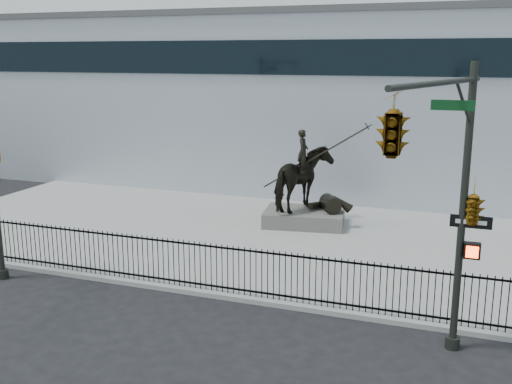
% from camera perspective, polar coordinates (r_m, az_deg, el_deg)
% --- Properties ---
extents(ground, '(120.00, 120.00, 0.00)m').
position_cam_1_polar(ground, '(17.48, -5.90, -11.22)').
color(ground, black).
rests_on(ground, ground).
extents(plaza, '(30.00, 12.00, 0.15)m').
position_cam_1_polar(plaza, '(23.53, 1.53, -4.50)').
color(plaza, gray).
rests_on(plaza, ground).
extents(building, '(44.00, 14.00, 9.00)m').
position_cam_1_polar(building, '(35.12, 8.37, 8.53)').
color(building, silver).
rests_on(building, ground).
extents(picket_fence, '(22.10, 0.10, 1.50)m').
position_cam_1_polar(picket_fence, '(18.18, -4.24, -7.13)').
color(picket_fence, black).
rests_on(picket_fence, plaza).
extents(statue_plinth, '(3.59, 2.73, 0.61)m').
position_cam_1_polar(statue_plinth, '(25.24, 4.61, -2.42)').
color(statue_plinth, '#56534E').
rests_on(statue_plinth, plaza).
extents(equestrian_statue, '(4.16, 2.90, 3.56)m').
position_cam_1_polar(equestrian_statue, '(24.86, 4.82, 1.12)').
color(equestrian_statue, black).
rests_on(equestrian_statue, statue_plinth).
extents(traffic_signal_right, '(2.17, 6.86, 7.00)m').
position_cam_1_polar(traffic_signal_right, '(12.53, 16.88, 1.87)').
color(traffic_signal_right, '#252823').
rests_on(traffic_signal_right, ground).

